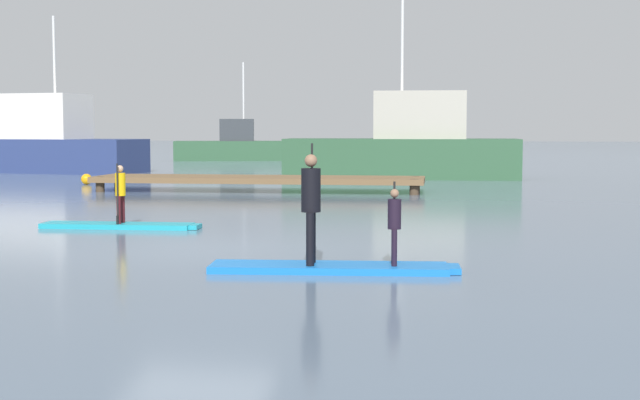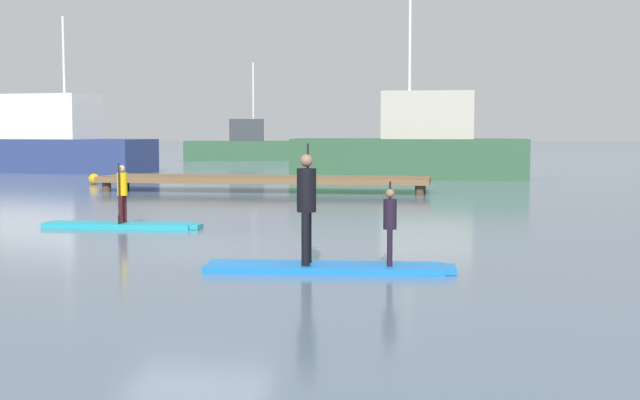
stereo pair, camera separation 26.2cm
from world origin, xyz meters
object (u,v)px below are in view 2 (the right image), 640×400
Objects in this scene: paddler_child_front at (390,222)px; motor_boat_small_navy at (50,143)px; trawler_grey_distant at (241,146)px; fishing_boat_white_large at (413,148)px; paddleboard_far at (329,268)px; mooring_buoy_near at (94,179)px; paddleboard_near at (123,225)px; paddler_adult at (307,201)px; paddler_child_solo at (122,190)px.

motor_boat_small_navy is at bearing 123.84° from paddler_child_front.
trawler_grey_distant is (-12.31, 41.64, 0.19)m from paddler_child_front.
paddler_child_front is 43.42m from trawler_grey_distant.
fishing_boat_white_large is at bearing -57.32° from trawler_grey_distant.
trawler_grey_distant is (-11.44, 41.72, 0.85)m from paddleboard_far.
paddler_child_front is 21.80m from mooring_buoy_near.
motor_boat_small_navy is (-17.73, 26.44, 0.63)m from paddler_child_front.
fishing_boat_white_large is at bearing 26.15° from mooring_buoy_near.
motor_boat_small_navy reaches higher than paddler_child_front.
mooring_buoy_near is (0.21, -23.51, -0.71)m from trawler_grey_distant.
paddler_child_front is (5.88, -4.83, 0.66)m from paddleboard_near.
fishing_boat_white_large is (0.41, 23.77, 0.21)m from paddler_adult.
paddleboard_far is at bearing -57.54° from motor_boat_small_navy.
fishing_boat_white_large is at bearing 74.87° from paddleboard_near.
paddler_child_solo is at bearing 133.63° from paddler_adult.
motor_boat_small_navy is 25.64× the size of mooring_buoy_near.
paddler_adult is at bearing -175.77° from paddler_child_front.
motor_boat_small_navy is at bearing 122.46° from paddleboard_far.
motor_boat_small_navy reaches higher than paddleboard_near.
fishing_boat_white_large reaches higher than paddleboard_far.
paddler_child_solo is 0.12× the size of motor_boat_small_navy.
paddler_child_solo reaches higher than paddleboard_far.
paddleboard_far is 1.02m from paddler_adult.
mooring_buoy_near is (-10.90, 18.22, -0.81)m from paddler_adult.
fishing_boat_white_large is 0.94× the size of motor_boat_small_navy.
paddler_adult is (4.69, -4.92, 0.96)m from paddleboard_near.
mooring_buoy_near is at bearing 115.06° from paddler_child_solo.
paddleboard_far is 0.51× the size of trawler_grey_distant.
motor_boat_small_navy is (-16.87, 26.52, 1.29)m from paddleboard_far.
paddleboard_far is at bearing -175.22° from paddler_child_front.
paddleboard_far is 9.23× the size of mooring_buoy_near.
paddler_child_solo is at bearing 135.68° from paddleboard_far.
paddler_child_front reaches higher than paddleboard_near.
paddler_child_solo is (0.00, -0.01, 0.72)m from paddleboard_near.
paddleboard_far is 3.04× the size of paddler_child_front.
paddler_child_solo reaches higher than paddler_child_front.
trawler_grey_distant is (5.42, 15.20, -0.44)m from motor_boat_small_navy.
fishing_boat_white_large is 1.34× the size of trawler_grey_distant.
paddler_child_solo is 37.38m from trawler_grey_distant.
paddler_child_front is at bearing -88.10° from fishing_boat_white_large.
paddler_adult is at bearing -90.99° from fishing_boat_white_large.
fishing_boat_white_large is at bearing 89.01° from paddler_adult.
paddleboard_near is 7.64m from paddler_child_front.
paddleboard_near is 0.72m from paddler_child_solo.
paddleboard_far is 31.45m from motor_boat_small_navy.
paddler_adult reaches higher than paddler_child_solo.
paddler_child_solo is at bearing -80.10° from trawler_grey_distant.
paddler_adult reaches higher than paddleboard_near.
mooring_buoy_near reaches higher than paddleboard_far.
trawler_grey_distant is (-11.52, 17.96, -0.32)m from fishing_boat_white_large.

